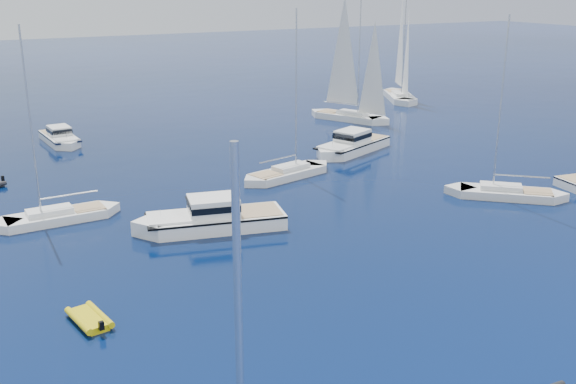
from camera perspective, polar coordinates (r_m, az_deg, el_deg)
name	(u,v)px	position (r m, az deg, el deg)	size (l,w,h in m)	color
motor_cruiser_centre	(211,229)	(47.92, -6.57, -3.14)	(3.52, 11.51, 3.02)	white
motor_cruiser_distant	(351,152)	(69.14, 5.36, 3.40)	(3.39, 11.07, 2.91)	white
motor_cruiser_horizon	(61,143)	(76.63, -18.76, 3.94)	(2.76, 9.02, 2.37)	white
sailboat_mid_r	(505,197)	(57.23, 17.98, -0.43)	(2.64, 10.17, 14.95)	silver
sailboat_mid_l	(56,221)	(51.94, -19.10, -2.37)	(2.59, 9.95, 14.62)	white
sailboat_centre	(287,177)	(60.05, -0.05, 1.28)	(2.68, 10.32, 15.16)	silver
sailboat_sails_r	(349,120)	(85.26, 5.22, 6.12)	(3.07, 11.81, 17.36)	white
sailboat_sails_far	(399,100)	(100.91, 9.46, 7.75)	(3.33, 12.81, 18.83)	white
tender_yellow	(90,323)	(36.67, -16.51, -10.60)	(1.79, 3.18, 0.95)	#D2BF0C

